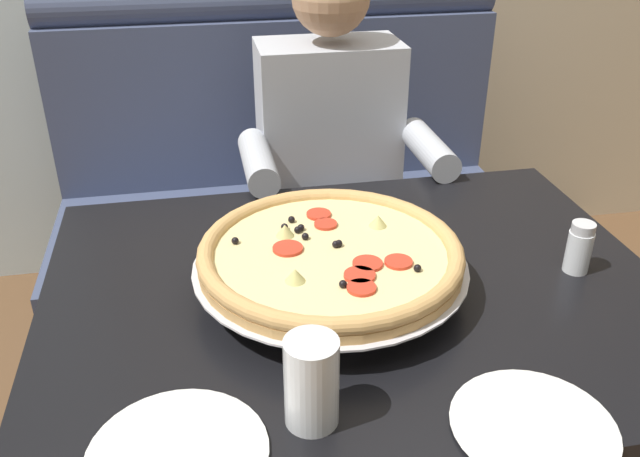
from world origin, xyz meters
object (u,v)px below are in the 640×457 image
Objects in this scene: dining_table at (357,324)px; drinking_glass at (312,385)px; booth_bench at (289,219)px; diner_main at (336,162)px; plate_near_left at (534,423)px; pizza at (331,256)px; plate_near_right at (177,450)px; shaker_parmesan at (579,251)px.

drinking_glass is (-0.15, -0.33, 0.15)m from dining_table.
booth_bench is 1.24× the size of dining_table.
drinking_glass is (-0.25, -0.99, 0.09)m from diner_main.
dining_table is 0.45m from plate_near_left.
drinking_glass reaches higher than dining_table.
pizza is 0.34m from drinking_glass.
shaker_parmesan is at bearing 23.09° from plate_near_right.
shaker_parmesan is 0.44× the size of plate_near_left.
pizza is at bearing -177.61° from dining_table.
pizza is 2.13× the size of plate_near_left.
dining_table is 2.33× the size of pizza.
booth_bench is 1.38m from plate_near_right.
plate_near_right is at bearing -170.72° from drinking_glass.
diner_main is at bearing 66.51° from plate_near_right.
dining_table is at bearing -98.61° from diner_main.
plate_near_left is (0.16, -0.41, 0.10)m from dining_table.
pizza is (-0.05, -0.00, 0.17)m from dining_table.
dining_table is 0.51m from plate_near_right.
pizza is at bearing -93.34° from booth_bench.
booth_bench reaches higher than shaker_parmesan.
pizza is 3.59× the size of drinking_glass.
pizza is at bearing 50.90° from plate_near_right.
plate_near_right is 0.20m from drinking_glass.
plate_near_left is 0.95× the size of plate_near_right.
plate_near_left is at bearing -14.06° from drinking_glass.
shaker_parmesan is at bearing 53.77° from plate_near_left.
plate_near_left is at bearing -86.77° from diner_main.
plate_near_right is at bearing 174.77° from plate_near_left.
booth_bench is 5.82× the size of plate_near_right.
shaker_parmesan is at bearing -2.54° from pizza.
drinking_glass reaches higher than plate_near_right.
diner_main is 5.28× the size of plate_near_left.
diner_main is 5.02× the size of plate_near_right.
drinking_glass is (-0.31, 0.08, 0.05)m from plate_near_left.
plate_near_left is at bearing -126.23° from shaker_parmesan.
booth_bench is 1.39m from plate_near_left.
dining_table is 8.36× the size of drinking_glass.
plate_near_left reaches higher than dining_table.
drinking_glass is at bearing 165.94° from plate_near_left.
pizza is 0.46m from plate_near_left.
dining_table is 0.46m from shaker_parmesan.
shaker_parmesan reaches higher than dining_table.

